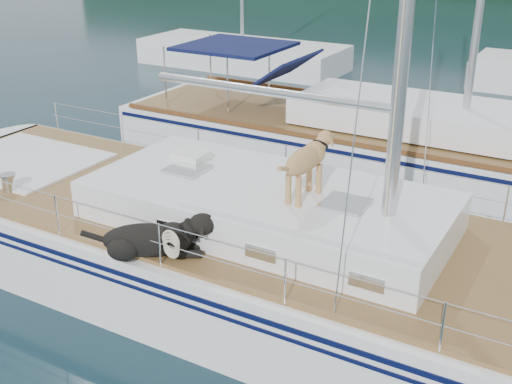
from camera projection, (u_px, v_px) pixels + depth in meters
The scene contains 4 objects.
ground at pixel (223, 282), 10.24m from camera, with size 120.00×120.00×0.00m, color black.
main_sailboat at pixel (227, 246), 9.92m from camera, with size 12.00×4.14×14.01m.
neighbor_sailboat at pixel (359, 141), 14.73m from camera, with size 11.00×3.50×13.30m.
bg_boat_west at pixel (242, 55), 24.88m from camera, with size 8.00×3.00×11.65m.
Camera 1 is at (4.85, -7.41, 5.36)m, focal length 45.00 mm.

